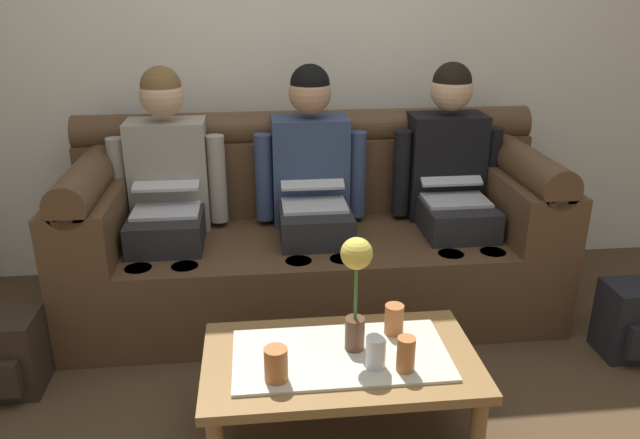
# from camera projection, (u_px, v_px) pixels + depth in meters

# --- Properties ---
(back_wall_patterned) EXTENTS (6.00, 0.12, 2.90)m
(back_wall_patterned) POSITION_uv_depth(u_px,v_px,m) (302.00, 9.00, 3.25)
(back_wall_patterned) COLOR silver
(back_wall_patterned) RESTS_ON ground_plane
(couch) EXTENTS (2.36, 0.88, 0.96)m
(couch) POSITION_uv_depth(u_px,v_px,m) (312.00, 237.00, 3.15)
(couch) COLOR #513823
(couch) RESTS_ON ground_plane
(person_left) EXTENTS (0.56, 0.67, 1.22)m
(person_left) POSITION_uv_depth(u_px,v_px,m) (167.00, 188.00, 2.97)
(person_left) COLOR #232326
(person_left) RESTS_ON ground_plane
(person_middle) EXTENTS (0.56, 0.67, 1.22)m
(person_middle) POSITION_uv_depth(u_px,v_px,m) (312.00, 183.00, 3.04)
(person_middle) COLOR #232326
(person_middle) RESTS_ON ground_plane
(person_right) EXTENTS (0.56, 0.67, 1.22)m
(person_right) POSITION_uv_depth(u_px,v_px,m) (451.00, 178.00, 3.11)
(person_right) COLOR #232326
(person_right) RESTS_ON ground_plane
(coffee_table) EXTENTS (0.98, 0.56, 0.36)m
(coffee_table) POSITION_uv_depth(u_px,v_px,m) (341.00, 366.00, 2.20)
(coffee_table) COLOR olive
(coffee_table) RESTS_ON ground_plane
(flower_vase) EXTENTS (0.11, 0.11, 0.43)m
(flower_vase) POSITION_uv_depth(u_px,v_px,m) (356.00, 279.00, 2.12)
(flower_vase) COLOR brown
(flower_vase) RESTS_ON coffee_table
(cup_near_left) EXTENTS (0.07, 0.07, 0.12)m
(cup_near_left) POSITION_uv_depth(u_px,v_px,m) (394.00, 319.00, 2.29)
(cup_near_left) COLOR #B26633
(cup_near_left) RESTS_ON coffee_table
(cup_near_right) EXTENTS (0.08, 0.08, 0.12)m
(cup_near_right) POSITION_uv_depth(u_px,v_px,m) (276.00, 365.00, 2.02)
(cup_near_right) COLOR #B26633
(cup_near_right) RESTS_ON coffee_table
(cup_far_center) EXTENTS (0.06, 0.06, 0.12)m
(cup_far_center) POSITION_uv_depth(u_px,v_px,m) (406.00, 354.00, 2.07)
(cup_far_center) COLOR #B26633
(cup_far_center) RESTS_ON coffee_table
(cup_far_left) EXTENTS (0.07, 0.07, 0.11)m
(cup_far_left) POSITION_uv_depth(u_px,v_px,m) (376.00, 352.00, 2.09)
(cup_far_left) COLOR silver
(cup_far_left) RESTS_ON coffee_table
(backpack_right) EXTENTS (0.28, 0.25, 0.34)m
(backpack_right) POSITION_uv_depth(u_px,v_px,m) (635.00, 321.00, 2.76)
(backpack_right) COLOR black
(backpack_right) RESTS_ON ground_plane
(backpack_left) EXTENTS (0.31, 0.27, 0.33)m
(backpack_left) POSITION_uv_depth(u_px,v_px,m) (1.00, 355.00, 2.51)
(backpack_left) COLOR #2D2319
(backpack_left) RESTS_ON ground_plane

